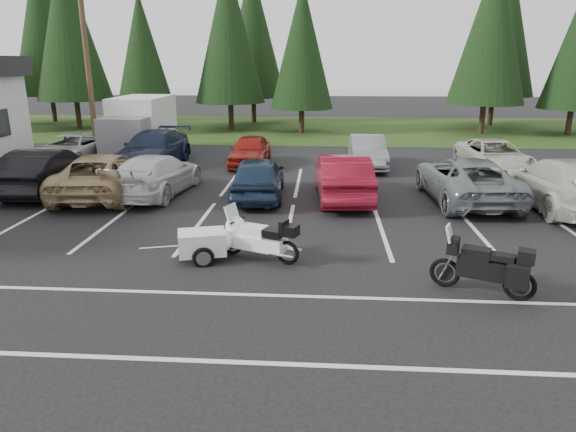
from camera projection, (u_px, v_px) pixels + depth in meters
The scene contains 29 objects.
ground at pixel (268, 239), 14.04m from camera, with size 120.00×120.00×0.00m, color black.
grass_strip at pixel (303, 128), 36.95m from camera, with size 80.00×16.00×0.01m, color #1C3711.
lake_water at pixel (343, 98), 66.29m from camera, with size 70.00×50.00×0.02m, color slate.
utility_pole at pixel (87, 60), 24.78m from camera, with size 1.60×0.26×9.00m.
box_truck at pixel (137, 127), 26.07m from camera, with size 2.40×5.60×2.90m, color silver, non-canonical shape.
stall_markings at pixel (275, 218), 15.95m from camera, with size 32.00×16.00×0.01m, color silver.
conifer_2 at pixel (68, 26), 34.83m from camera, with size 5.10×5.10×11.89m.
conifer_3 at pixel (142, 51), 33.62m from camera, with size 3.87×3.87×9.02m.
conifer_4 at pixel (228, 32), 34.33m from camera, with size 4.80×4.80×11.17m.
conifer_5 at pixel (302, 45), 33.03m from camera, with size 4.14×4.14×9.63m.
conifer_6 at pixel (492, 27), 32.42m from camera, with size 4.93×4.93×11.48m.
conifer_back_a at pixel (43, 26), 39.03m from camera, with size 5.28×5.28×12.30m.
conifer_back_b at pixel (252, 32), 38.59m from camera, with size 4.97×4.97×11.58m.
conifer_back_c at pixel (501, 20), 36.55m from camera, with size 5.50×5.50×12.81m.
car_near_1 at pixel (46, 170), 18.85m from camera, with size 1.73×4.96×1.63m, color black.
car_near_2 at pixel (104, 175), 18.41m from camera, with size 2.55×5.53×1.54m, color #9F835C.
car_near_3 at pixel (156, 175), 18.53m from camera, with size 2.07×5.08×1.47m, color silver.
car_near_4 at pixel (258, 177), 18.09m from camera, with size 1.77×4.41×1.50m, color #1A2942.
car_near_5 at pixel (343, 177), 17.87m from camera, with size 1.70×4.87×1.60m, color maroon.
car_near_6 at pixel (466, 179), 17.65m from camera, with size 2.55×5.52×1.53m, color slate.
car_near_7 at pixel (562, 184), 16.76m from camera, with size 2.34×5.76×1.67m, color beige.
car_far_0 at pixel (72, 149), 24.21m from camera, with size 2.29×4.96×1.38m, color beige.
car_far_1 at pixel (153, 149), 23.45m from camera, with size 2.25×5.55×1.61m, color #161D37.
car_far_2 at pixel (250, 151), 23.74m from camera, with size 1.65×4.10×1.40m, color maroon.
car_far_3 at pixel (367, 152), 23.29m from camera, with size 1.51×4.33×1.43m, color slate.
car_far_4 at pixel (494, 156), 22.39m from camera, with size 2.29×4.97×1.38m, color beige.
touring_motorcycle at pixel (259, 234), 12.44m from camera, with size 2.39×0.74×1.32m, color white, non-canonical shape.
cargo_trailer at pixel (202, 246), 12.46m from camera, with size 1.63×0.92×0.75m, color silver, non-canonical shape.
adventure_motorcycle at pixel (483, 262), 10.57m from camera, with size 2.35×0.82×1.43m, color black, non-canonical shape.
Camera 1 is at (1.45, -13.18, 4.69)m, focal length 32.00 mm.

